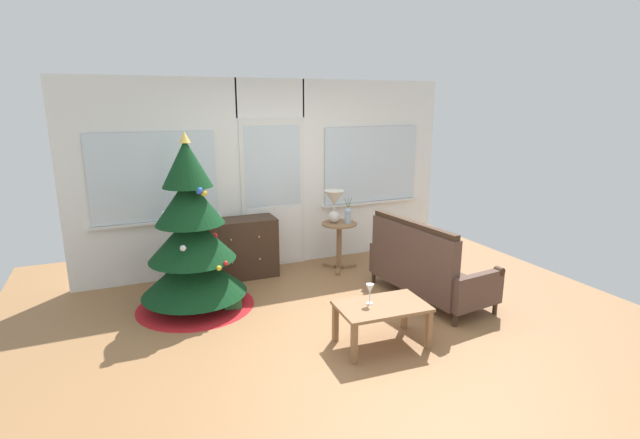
# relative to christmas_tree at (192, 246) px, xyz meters

# --- Properties ---
(ground_plane) EXTENTS (6.76, 6.76, 0.00)m
(ground_plane) POSITION_rel_christmas_tree_xyz_m (1.26, -1.07, -0.71)
(ground_plane) COLOR #996B42
(back_wall_with_door) EXTENTS (5.20, 0.14, 2.55)m
(back_wall_with_door) POSITION_rel_christmas_tree_xyz_m (1.26, 1.02, 0.57)
(back_wall_with_door) COLOR white
(back_wall_with_door) RESTS_ON ground
(christmas_tree) EXTENTS (1.31, 1.31, 1.96)m
(christmas_tree) POSITION_rel_christmas_tree_xyz_m (0.00, 0.00, 0.00)
(christmas_tree) COLOR #4C331E
(christmas_tree) RESTS_ON ground
(dresser_cabinet) EXTENTS (0.91, 0.46, 0.78)m
(dresser_cabinet) POSITION_rel_christmas_tree_xyz_m (0.73, 0.72, -0.32)
(dresser_cabinet) COLOR #3D281C
(dresser_cabinet) RESTS_ON ground
(settee_sofa) EXTENTS (0.86, 1.60, 0.96)m
(settee_sofa) POSITION_rel_christmas_tree_xyz_m (2.48, -0.85, -0.34)
(settee_sofa) COLOR #3D281C
(settee_sofa) RESTS_ON ground
(side_table) EXTENTS (0.50, 0.48, 0.66)m
(side_table) POSITION_rel_christmas_tree_xyz_m (2.02, 0.46, -0.24)
(side_table) COLOR #8E6642
(side_table) RESTS_ON ground
(table_lamp) EXTENTS (0.28, 0.28, 0.44)m
(table_lamp) POSITION_rel_christmas_tree_xyz_m (1.96, 0.50, 0.23)
(table_lamp) COLOR silver
(table_lamp) RESTS_ON side_table
(flower_vase) EXTENTS (0.11, 0.10, 0.35)m
(flower_vase) POSITION_rel_christmas_tree_xyz_m (2.12, 0.40, 0.06)
(flower_vase) COLOR #99ADBC
(flower_vase) RESTS_ON side_table
(coffee_table) EXTENTS (0.87, 0.57, 0.41)m
(coffee_table) POSITION_rel_christmas_tree_xyz_m (1.48, -1.59, -0.37)
(coffee_table) COLOR #8E6642
(coffee_table) RESTS_ON ground
(wine_glass) EXTENTS (0.08, 0.08, 0.20)m
(wine_glass) POSITION_rel_christmas_tree_xyz_m (1.38, -1.53, -0.16)
(wine_glass) COLOR silver
(wine_glass) RESTS_ON coffee_table
(gift_box) EXTENTS (0.19, 0.17, 0.19)m
(gift_box) POSITION_rel_christmas_tree_xyz_m (0.36, -0.24, -0.62)
(gift_box) COLOR #266633
(gift_box) RESTS_ON ground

